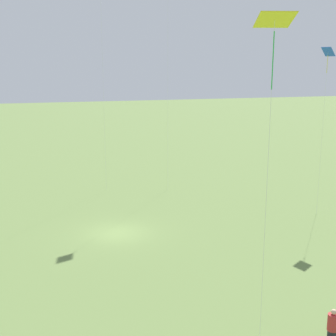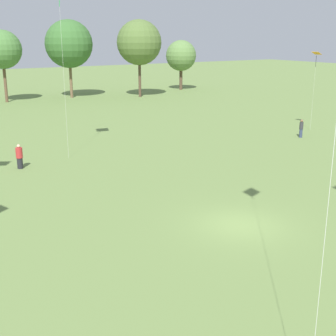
% 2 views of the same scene
% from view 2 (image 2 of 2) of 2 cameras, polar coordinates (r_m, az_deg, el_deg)
% --- Properties ---
extents(ground_plane, '(240.00, 240.00, 0.00)m').
position_cam_2_polar(ground_plane, '(23.86, 8.77, -6.91)').
color(ground_plane, olive).
extents(tree_3, '(5.32, 5.32, 9.92)m').
position_cam_2_polar(tree_3, '(70.25, -19.56, 13.44)').
color(tree_3, brown).
rests_on(tree_3, ground_plane).
extents(tree_4, '(7.01, 7.01, 11.41)m').
position_cam_2_polar(tree_4, '(72.83, -11.99, 14.57)').
color(tree_4, brown).
rests_on(tree_4, ground_plane).
extents(tree_5, '(6.69, 6.69, 11.44)m').
position_cam_2_polar(tree_5, '(72.41, -3.54, 15.02)').
color(tree_5, brown).
rests_on(tree_5, ground_plane).
extents(tree_6, '(5.16, 5.16, 8.37)m').
position_cam_2_polar(tree_6, '(82.10, 1.60, 13.52)').
color(tree_6, brown).
rests_on(tree_6, ground_plane).
extents(person_1, '(0.39, 0.39, 1.68)m').
position_cam_2_polar(person_1, '(45.13, 15.93, 4.66)').
color(person_1, '#333D5B').
rests_on(person_1, ground_plane).
extents(person_6, '(0.58, 0.58, 1.76)m').
position_cam_2_polar(person_6, '(34.80, -17.66, 1.31)').
color(person_6, '#232328').
rests_on(person_6, ground_plane).
extents(kite_2, '(0.80, 0.83, 7.65)m').
position_cam_2_polar(kite_2, '(47.99, 17.64, 12.80)').
color(kite_2, orange).
rests_on(kite_2, ground_plane).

